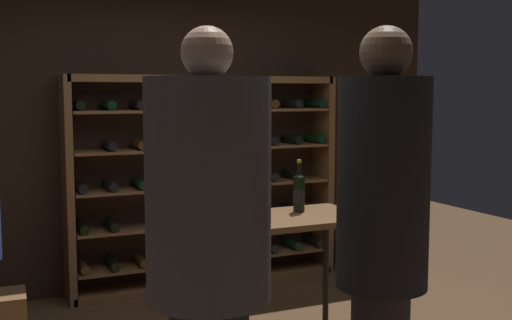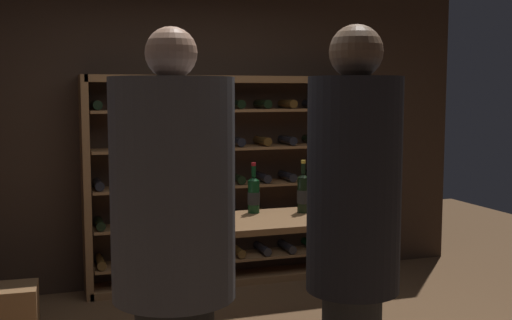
{
  "view_description": "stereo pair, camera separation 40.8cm",
  "coord_description": "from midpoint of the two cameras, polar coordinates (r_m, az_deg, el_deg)",
  "views": [
    {
      "loc": [
        -1.58,
        -3.4,
        1.7
      ],
      "look_at": [
        0.11,
        0.29,
        1.27
      ],
      "focal_mm": 44.82,
      "sensor_mm": 36.0,
      "label": 1
    },
    {
      "loc": [
        -1.2,
        -3.55,
        1.7
      ],
      "look_at": [
        0.11,
        0.29,
        1.27
      ],
      "focal_mm": 44.82,
      "sensor_mm": 36.0,
      "label": 2
    }
  ],
  "objects": [
    {
      "name": "back_wall",
      "position": [
        5.69,
        -4.62,
        3.61
      ],
      "size": [
        5.44,
        0.1,
        2.92
      ],
      "primitive_type": "cube",
      "color": "#332319",
      "rests_on": "ground"
    },
    {
      "name": "wine_glass_stemmed_left",
      "position": [
        4.24,
        -1.41,
        -3.62
      ],
      "size": [
        0.08,
        0.08,
        0.14
      ],
      "color": "silver",
      "rests_on": "tasting_table"
    },
    {
      "name": "wine_glass_stemmed_center",
      "position": [
        3.89,
        -2.48,
        -4.55
      ],
      "size": [
        0.08,
        0.08,
        0.14
      ],
      "color": "silver",
      "rests_on": "tasting_table"
    },
    {
      "name": "tasting_table",
      "position": [
        4.2,
        4.12,
        -6.47
      ],
      "size": [
        1.28,
        0.63,
        0.88
      ],
      "color": "brown",
      "rests_on": "ground"
    },
    {
      "name": "person_guest_blue_shirt",
      "position": [
        2.82,
        12.82,
        -6.31
      ],
      "size": [
        0.4,
        0.4,
        1.98
      ],
      "rotation": [
        0.0,
        0.0,
        0.04
      ],
      "color": "#292929",
      "rests_on": "ground"
    },
    {
      "name": "wine_crate",
      "position": [
        4.83,
        -19.48,
        -12.69
      ],
      "size": [
        0.5,
        0.36,
        0.35
      ],
      "primitive_type": "cube",
      "rotation": [
        0.0,
        0.0,
        -0.05
      ],
      "color": "brown",
      "rests_on": "ground"
    },
    {
      "name": "wine_bottle_gold_foil",
      "position": [
        4.33,
        2.49,
        -3.12
      ],
      "size": [
        0.08,
        0.08,
        0.34
      ],
      "color": "black",
      "rests_on": "tasting_table"
    },
    {
      "name": "person_guest_plum_blouse",
      "position": [
        2.67,
        -3.02,
        -7.38
      ],
      "size": [
        0.52,
        0.52,
        1.96
      ],
      "rotation": [
        0.0,
        0.0,
        0.12
      ],
      "color": "black",
      "rests_on": "ground"
    },
    {
      "name": "wine_rack",
      "position": [
        5.63,
        -0.76,
        -1.97
      ],
      "size": [
        2.42,
        0.32,
        1.84
      ],
      "color": "brown",
      "rests_on": "ground"
    },
    {
      "name": "wine_bottle_amber_reserve",
      "position": [
        4.37,
        6.9,
        -2.96
      ],
      "size": [
        0.08,
        0.08,
        0.36
      ],
      "color": "black",
      "rests_on": "tasting_table"
    }
  ]
}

